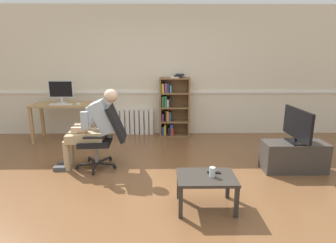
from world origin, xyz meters
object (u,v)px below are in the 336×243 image
computer_mouse (78,104)px  person_seated (93,127)px  imac_monitor (61,90)px  spare_remote (214,172)px  bookshelf (172,108)px  tv_screen (297,125)px  radiator (135,122)px  keyboard (61,104)px  drinking_glass (212,172)px  office_chair (105,134)px  coffee_table (206,181)px  computer_desk (64,109)px  tv_stand (294,156)px

computer_mouse → person_seated: 1.44m
imac_monitor → spare_remote: bearing=-44.3°
bookshelf → tv_screen: bookshelf is taller
radiator → person_seated: 1.90m
person_seated → spare_remote: size_ratio=8.13×
imac_monitor → radiator: 1.64m
keyboard → drinking_glass: size_ratio=3.88×
bookshelf → person_seated: (-1.25, -1.71, 0.04)m
office_chair → tv_screen: (2.85, -0.17, 0.18)m
computer_mouse → radiator: computer_mouse is taller
coffee_table → office_chair: bearing=139.4°
imac_monitor → spare_remote: (2.65, -2.59, -0.62)m
computer_desk → bookshelf: size_ratio=0.93×
computer_desk → drinking_glass: bearing=-45.5°
person_seated → spare_remote: bearing=53.6°
office_chair → coffee_table: bearing=46.4°
imac_monitor → bookshelf: (2.25, 0.21, -0.40)m
bookshelf → drinking_glass: bearing=-82.7°
bookshelf → office_chair: 2.01m
keyboard → coffee_table: keyboard is taller
bookshelf → radiator: size_ratio=1.63×
coffee_table → spare_remote: (0.10, 0.08, 0.07)m
radiator → coffee_table: radiator is taller
office_chair → coffee_table: (1.38, -1.18, -0.20)m
office_chair → spare_remote: office_chair is taller
office_chair → computer_desk: bearing=-144.7°
radiator → tv_stand: size_ratio=0.88×
office_chair → spare_remote: bearing=50.3°
radiator → drinking_glass: 3.23m
computer_desk → spare_remote: (2.59, -2.51, -0.24)m
keyboard → office_chair: size_ratio=0.44×
computer_desk → tv_screen: bearing=-21.7°
bookshelf → coffee_table: size_ratio=2.00×
tv_stand → imac_monitor: bearing=157.6°
computer_desk → keyboard: size_ratio=2.86×
computer_desk → radiator: computer_desk is taller
computer_mouse → radiator: bearing=26.3°
bookshelf → person_seated: bearing=-126.3°
imac_monitor → person_seated: 1.83m
person_seated → tv_stand: 3.06m
radiator → tv_screen: tv_screen is taller
bookshelf → coffee_table: 2.91m
radiator → coffee_table: size_ratio=1.23×
computer_mouse → office_chair: (0.78, -1.29, -0.25)m
computer_desk → tv_screen: size_ratio=1.60×
coffee_table → spare_remote: size_ratio=4.39×
computer_desk → imac_monitor: 0.39m
bookshelf → office_chair: bearing=-122.4°
office_chair → drinking_glass: size_ratio=8.87×
computer_desk → person_seated: 1.70m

